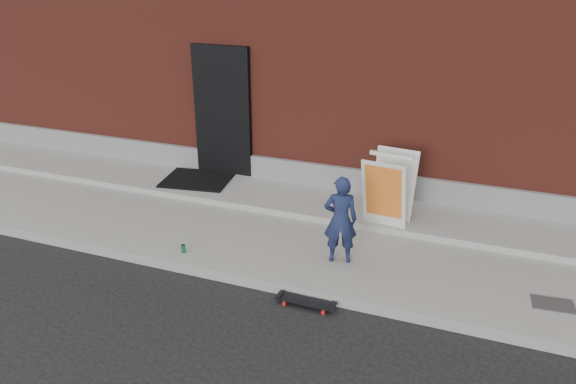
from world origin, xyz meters
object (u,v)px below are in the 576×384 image
at_px(soda_can, 183,249).
at_px(pizza_sign, 389,189).
at_px(skateboard, 306,301).
at_px(child, 340,220).

bearing_deg(soda_can, pizza_sign, 35.21).
relative_size(skateboard, pizza_sign, 0.68).
xyz_separation_m(child, skateboard, (-0.14, -0.95, -0.68)).
height_order(skateboard, pizza_sign, pizza_sign).
bearing_deg(child, pizza_sign, -125.70).
bearing_deg(pizza_sign, skateboard, -103.87).
bearing_deg(child, skateboard, 64.53).
relative_size(child, pizza_sign, 1.13).
distance_m(skateboard, soda_can, 1.96).
bearing_deg(pizza_sign, soda_can, -144.79).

